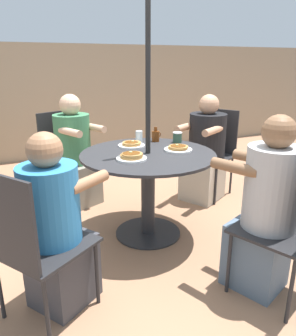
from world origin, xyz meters
TOP-DOWN VIEW (x-y plane):
  - ground_plane at (0.00, 0.00)m, footprint 12.00×12.00m
  - back_fence at (0.00, 2.79)m, footprint 10.00×0.06m
  - patio_table at (0.00, 0.00)m, footprint 1.11×1.11m
  - umbrella_pole at (0.00, 0.00)m, footprint 0.04×0.04m
  - patio_chair_north at (1.06, 0.58)m, footprint 0.63×0.63m
  - diner_north at (0.89, 0.49)m, footprint 0.63×0.58m
  - patio_chair_east at (-0.49, 1.10)m, footprint 0.61×0.61m
  - diner_east at (-0.41, 0.93)m, footprint 0.52×0.58m
  - patio_chair_south at (-1.00, -0.68)m, footprint 0.64×0.64m
  - diner_south at (-0.85, -0.57)m, footprint 0.56×0.52m
  - patio_chair_west at (0.45, -1.12)m, footprint 0.60×0.60m
  - diner_west at (0.38, -0.95)m, footprint 0.48×0.56m
  - pancake_plate_a at (-0.04, 0.26)m, footprint 0.24×0.24m
  - pancake_plate_b at (0.26, -0.03)m, footprint 0.24×0.24m
  - pancake_plate_c at (-0.19, -0.11)m, footprint 0.24×0.24m
  - syrup_bottle at (0.23, 0.35)m, footprint 0.09×0.07m
  - coffee_cup at (0.40, 0.23)m, footprint 0.09×0.09m
  - drinking_glass_a at (0.08, 0.39)m, footprint 0.06×0.06m

SIDE VIEW (x-z plane):
  - ground_plane at x=0.00m, z-range 0.00..0.00m
  - diner_south at x=-0.85m, z-range -0.05..1.05m
  - diner_north at x=0.89m, z-range -0.06..1.07m
  - diner_east at x=-0.41m, z-range -0.05..1.09m
  - patio_chair_north at x=1.06m, z-range 0.06..1.01m
  - patio_chair_east at x=-0.49m, z-range 0.06..1.01m
  - patio_chair_south at x=-1.00m, z-range 0.06..1.01m
  - patio_chair_west at x=0.45m, z-range 0.06..1.01m
  - diner_west at x=0.38m, z-range -0.05..1.12m
  - patio_table at x=0.00m, z-range 0.19..0.92m
  - pancake_plate_a at x=-0.04m, z-range 0.73..0.78m
  - pancake_plate_b at x=0.26m, z-range 0.73..0.78m
  - pancake_plate_c at x=-0.19m, z-range 0.73..0.79m
  - coffee_cup at x=0.40m, z-range 0.74..0.83m
  - drinking_glass_a at x=0.08m, z-range 0.74..0.84m
  - syrup_bottle at x=0.23m, z-range 0.72..0.86m
  - back_fence at x=0.00m, z-range 0.00..1.70m
  - umbrella_pole at x=0.00m, z-range 0.00..2.14m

